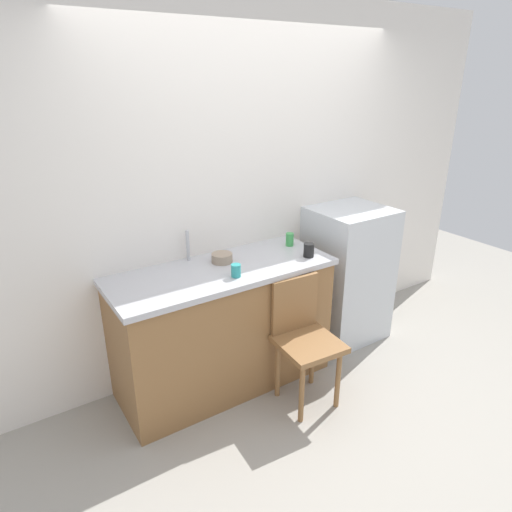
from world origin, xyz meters
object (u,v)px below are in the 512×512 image
Objects in this scene: chair at (304,336)px; cup_black at (309,250)px; cup_green at (290,239)px; terracotta_bowl at (222,258)px; refrigerator at (347,274)px; cup_teal at (236,271)px.

chair is 8.81× the size of cup_black.
cup_green is at bearing 85.36° from cup_black.
cup_black is at bearing -23.76° from terracotta_bowl.
cup_green is (-0.57, 0.07, 0.40)m from refrigerator.
terracotta_bowl is at bearing 176.50° from refrigerator.
chair is 0.66m from cup_teal.
refrigerator is 7.79× the size of terracotta_bowl.
cup_black reaches higher than cup_teal.
refrigerator reaches higher than cup_black.
refrigerator is 1.23m from terracotta_bowl.
terracotta_bowl is at bearing 156.24° from cup_black.
chair is 0.78m from cup_green.
terracotta_bowl is 1.46× the size of cup_black.
terracotta_bowl is 1.49× the size of cup_green.
cup_green is 0.26m from cup_black.
cup_teal is at bearing -157.26° from cup_green.
cup_green is at bearing 0.27° from terracotta_bowl.
refrigerator is 0.71m from cup_green.
refrigerator is 1.29m from cup_teal.
refrigerator is 11.58× the size of cup_green.
cup_green is at bearing 67.31° from chair.
chair is 0.79m from terracotta_bowl.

